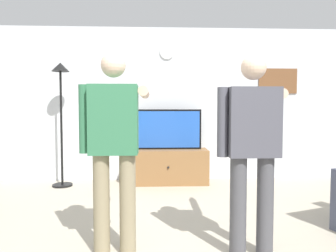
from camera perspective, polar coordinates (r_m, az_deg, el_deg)
The scene contains 8 objects.
back_wall at distance 5.48m, azimuth -1.05°, elevation 4.09°, with size 6.40×0.10×2.70m, color silver.
tv_stand at distance 5.22m, azimuth -0.06°, elevation -7.56°, with size 1.35×0.50×0.58m.
television at distance 5.19m, azimuth -0.09°, elevation -0.62°, with size 1.15×0.07×0.68m.
wall_clock at distance 5.51m, azimuth -0.20°, elevation 13.66°, with size 0.25×0.25×0.03m, color white.
framed_picture at distance 5.88m, azimuth 19.83°, elevation 7.92°, with size 0.70×0.04×0.44m, color brown.
floor_lamp at distance 5.23m, azimuth -19.42°, elevation 4.91°, with size 0.32×0.32×2.01m.
person_standing_nearer_lamp at distance 2.66m, azimuth -10.03°, elevation -2.75°, with size 0.59×0.78×1.73m.
person_standing_nearer_couch at distance 2.67m, azimuth 15.46°, elevation -3.04°, with size 0.60×0.78×1.70m.
Camera 1 is at (-0.14, -2.53, 1.24)m, focal length 32.56 mm.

